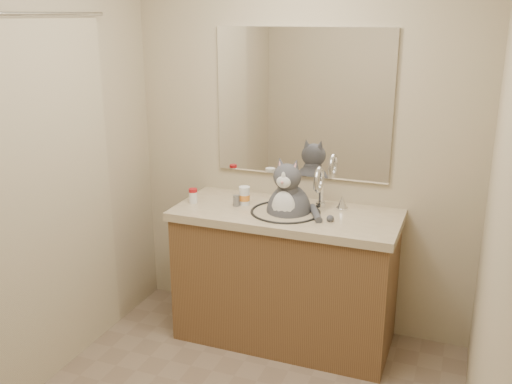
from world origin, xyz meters
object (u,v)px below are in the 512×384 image
cat (288,209)px  grey_canister (236,201)px  pill_bottle_redcap (193,196)px  pill_bottle_orange (245,196)px

cat → grey_canister: (-0.33, -0.02, 0.02)m
pill_bottle_redcap → pill_bottle_orange: size_ratio=0.79×
cat → pill_bottle_redcap: size_ratio=5.89×
pill_bottle_redcap → pill_bottle_orange: bearing=14.5°
grey_canister → pill_bottle_orange: bearing=49.5°
cat → grey_canister: bearing=-175.6°
pill_bottle_redcap → grey_canister: (0.27, 0.04, -0.01)m
pill_bottle_orange → grey_canister: size_ratio=1.71×
pill_bottle_redcap → grey_canister: bearing=7.9°
cat → pill_bottle_redcap: (-0.60, -0.06, 0.03)m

